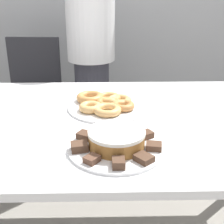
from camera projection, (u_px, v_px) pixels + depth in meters
table at (110, 132)px, 1.37m from camera, size 1.82×1.03×0.73m
person_standing at (91, 52)px, 2.16m from camera, size 0.33×0.33×1.56m
office_chair_left at (33, 103)px, 2.36m from camera, size 0.47×0.47×0.89m
plate_cake at (116, 148)px, 1.10m from camera, size 0.34×0.34×0.01m
plate_donuts at (109, 107)px, 1.45m from camera, size 0.38×0.38×0.01m
frosted_cake at (117, 139)px, 1.08m from camera, size 0.20×0.20×0.06m
lamington_0 at (104, 128)px, 1.20m from camera, size 0.07×0.07×0.03m
lamington_1 at (85, 135)px, 1.15m from camera, size 0.07×0.07×0.02m
lamington_2 at (79, 147)px, 1.06m from camera, size 0.06×0.06×0.03m
lamington_3 at (92, 159)px, 1.00m from camera, size 0.06×0.06×0.02m
lamington_4 at (118, 163)px, 0.97m from camera, size 0.04×0.05×0.03m
lamington_5 at (144, 158)px, 1.00m from camera, size 0.07×0.07×0.02m
lamington_6 at (154, 146)px, 1.07m from camera, size 0.06×0.05×0.02m
lamington_7 at (146, 135)px, 1.15m from camera, size 0.06×0.06×0.02m
lamington_8 at (126, 128)px, 1.20m from camera, size 0.06×0.06×0.02m
donut_0 at (109, 103)px, 1.44m from camera, size 0.11×0.11×0.03m
donut_1 at (90, 97)px, 1.50m from camera, size 0.13×0.13×0.04m
donut_2 at (90, 107)px, 1.39m from camera, size 0.10×0.10×0.03m
donut_3 at (107, 110)px, 1.36m from camera, size 0.12×0.12×0.03m
donut_4 at (123, 106)px, 1.41m from camera, size 0.11×0.11×0.03m
donut_5 at (119, 100)px, 1.47m from camera, size 0.11×0.11×0.03m
donut_6 at (109, 98)px, 1.50m from camera, size 0.12×0.12×0.03m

